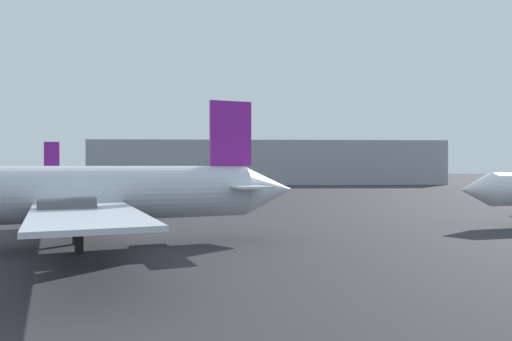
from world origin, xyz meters
The scene contains 3 objects.
airplane_at_gate centered at (-10.51, 24.83, 3.43)m, with size 32.06×30.04×9.84m.
airplane_distant centered at (-19.16, 80.08, 3.22)m, with size 31.07×22.88×9.31m.
terminal_building centered at (10.68, 133.10, 6.04)m, with size 96.71×18.88×12.09m, color #999EA3.
Camera 1 is at (0.08, -6.40, 5.27)m, focal length 34.46 mm.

